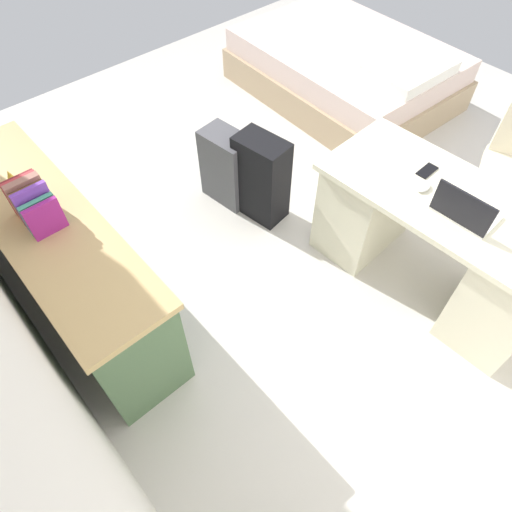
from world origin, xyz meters
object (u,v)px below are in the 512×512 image
credenza (66,263)px  figurine_small (12,179)px  bed (346,69)px  computer_mouse (424,187)px  suitcase_black (261,179)px  suitcase_spare_grey (227,167)px  cell_phone_by_mouse (427,171)px  desk (434,241)px  laptop (465,211)px

credenza → figurine_small: 0.54m
bed → computer_mouse: size_ratio=19.53×
bed → suitcase_black: bearing=111.8°
credenza → suitcase_spare_grey: size_ratio=3.21×
cell_phone_by_mouse → figurine_small: size_ratio=1.24×
desk → computer_mouse: size_ratio=14.68×
suitcase_spare_grey → cell_phone_by_mouse: size_ratio=4.13×
suitcase_black → desk: bearing=-170.6°
figurine_small → bed: bearing=-86.5°
suitcase_black → computer_mouse: bearing=-171.0°
suitcase_black → laptop: size_ratio=2.01×
laptop → figurine_small: 2.38m
suitcase_black → cell_phone_by_mouse: size_ratio=4.71×
bed → computer_mouse: (-1.64, 1.33, 0.50)m
suitcase_black → computer_mouse: computer_mouse is taller
desk → bed: 2.21m
suitcase_black → computer_mouse: 1.12m
credenza → figurine_small: (0.31, 0.00, 0.44)m
desk → suitcase_spare_grey: size_ratio=2.62×
suitcase_spare_grey → cell_phone_by_mouse: cell_phone_by_mouse is taller
desk → cell_phone_by_mouse: size_ratio=10.79×
bed → cell_phone_by_mouse: 2.04m
laptop → figurine_small: size_ratio=2.90×
bed → desk: bearing=144.7°
credenza → computer_mouse: (-1.15, -1.68, 0.36)m
suitcase_black → suitcase_spare_grey: (0.29, 0.08, -0.04)m
credenza → figurine_small: bearing=0.3°
suitcase_spare_grey → bed: bearing=-84.7°
suitcase_spare_grey → figurine_small: bearing=75.0°
suitcase_black → figurine_small: (0.47, 1.37, 0.50)m
figurine_small → suitcase_black: bearing=-109.0°
credenza → cell_phone_by_mouse: bearing=-120.7°
computer_mouse → figurine_small: (1.46, 1.68, 0.08)m
bed → laptop: bearing=144.4°
credenza → laptop: laptop is taller
computer_mouse → suitcase_spare_grey: bearing=14.2°
cell_phone_by_mouse → figurine_small: (1.39, 1.82, 0.09)m
desk → cell_phone_by_mouse: cell_phone_by_mouse is taller
desk → suitcase_spare_grey: (1.43, 0.44, -0.10)m
credenza → computer_mouse: bearing=-124.3°
desk → computer_mouse: bearing=19.9°
desk → credenza: credenza is taller
suitcase_spare_grey → computer_mouse: computer_mouse is taller
suitcase_black → cell_phone_by_mouse: (-0.92, -0.44, 0.41)m
desk → computer_mouse: 0.40m
suitcase_black → cell_phone_by_mouse: 1.10m
suitcase_spare_grey → credenza: bearing=88.8°
desk → cell_phone_by_mouse: (0.23, -0.08, 0.35)m
laptop → suitcase_spare_grey: bearing=12.9°
suitcase_black → laptop: 1.36m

